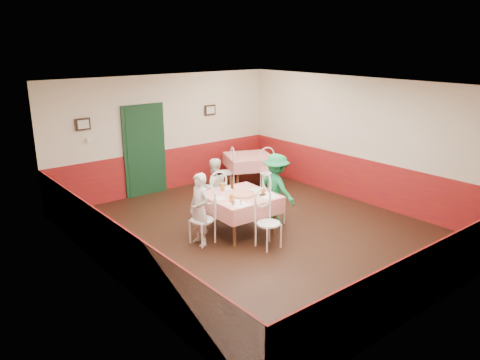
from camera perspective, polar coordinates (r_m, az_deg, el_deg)
floor at (r=9.13m, az=2.48°, el=-6.30°), size 7.00×7.00×0.00m
ceiling at (r=8.43m, az=2.73°, el=11.49°), size 7.00×7.00×0.00m
back_wall at (r=11.47m, az=-9.09°, el=5.63°), size 6.00×0.10×2.80m
front_wall at (r=6.60m, az=23.17°, el=-3.89°), size 6.00×0.10×2.80m
left_wall at (r=7.13m, az=-15.81°, el=-1.64°), size 0.10×7.00×2.80m
right_wall at (r=10.85m, az=14.62°, el=4.67°), size 0.10×7.00×2.80m
wainscot_back at (r=11.66m, az=-8.86°, el=1.28°), size 6.00×0.03×1.00m
wainscot_front at (r=6.95m, az=22.21°, el=-10.82°), size 6.00×0.03×1.00m
wainscot_left at (r=7.46m, az=-15.16°, el=-8.19°), size 0.03×7.00×1.00m
wainscot_right at (r=11.05m, az=14.23°, el=0.10°), size 0.03×7.00×1.00m
door at (r=11.22m, az=-11.54°, el=3.43°), size 0.96×0.06×2.10m
picture_left at (r=10.51m, az=-18.59°, el=6.46°), size 0.32×0.03×0.26m
picture_right at (r=12.04m, az=-3.66°, el=8.51°), size 0.32×0.03×0.26m
thermostat at (r=10.61m, az=-17.91°, el=4.68°), size 0.10×0.03×0.10m
main_table at (r=8.97m, az=0.00°, el=-4.13°), size 1.27×1.27×0.77m
second_table at (r=11.93m, az=1.13°, el=1.21°), size 1.47×1.47×0.77m
chair_left at (r=8.50m, az=-4.63°, el=-4.86°), size 0.48×0.48×0.90m
chair_right at (r=9.44m, az=4.16°, el=-2.60°), size 0.52×0.52×0.90m
chair_far at (r=9.60m, az=-3.02°, el=-2.25°), size 0.50×0.50×0.90m
chair_near at (r=8.32m, az=3.50°, el=-5.32°), size 0.44×0.44×0.90m
chair_second_a at (r=11.46m, az=-1.74°, el=0.94°), size 0.55×0.55×0.90m
chair_second_b at (r=11.37m, az=3.57°, el=0.79°), size 0.55×0.55×0.90m
pizza at (r=8.81m, az=0.27°, el=-1.76°), size 0.48×0.48×0.03m
plate_left at (r=8.61m, az=-2.52°, el=-2.27°), size 0.26×0.26×0.01m
plate_right at (r=9.10m, az=2.06°, el=-1.20°), size 0.26×0.26×0.01m
plate_far at (r=9.16m, az=-1.79°, el=-1.08°), size 0.26×0.26×0.01m
glass_a at (r=8.40m, az=-1.04°, el=-2.29°), size 0.08×0.08×0.14m
glass_b at (r=8.86m, az=2.86°, el=-1.30°), size 0.08×0.08×0.14m
glass_c at (r=9.05m, az=-2.14°, el=-0.84°), size 0.09×0.09×0.15m
beer_bottle at (r=9.16m, az=-0.98°, el=-0.37°), size 0.07×0.07×0.23m
shaker_a at (r=8.25m, az=-0.69°, el=-2.85°), size 0.04×0.04×0.09m
shaker_b at (r=8.26m, az=0.09°, el=-2.81°), size 0.04×0.04×0.09m
shaker_c at (r=8.28m, az=-0.88°, el=-2.78°), size 0.04×0.04×0.09m
menu_left at (r=8.34m, az=-0.21°, el=-2.93°), size 0.34×0.43×0.00m
menu_right at (r=8.81m, az=3.44°, el=-1.88°), size 0.39×0.46×0.00m
wallet at (r=8.81m, az=2.75°, el=-1.81°), size 0.11×0.09×0.02m
diner_left at (r=8.39m, az=-4.96°, el=-3.58°), size 0.32×0.49×1.33m
diner_far at (r=9.57m, az=-3.20°, el=-1.09°), size 0.73×0.64×1.28m
diner_right at (r=9.39m, az=4.42°, el=-1.04°), size 0.56×0.94×1.42m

